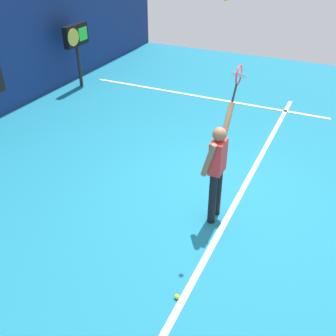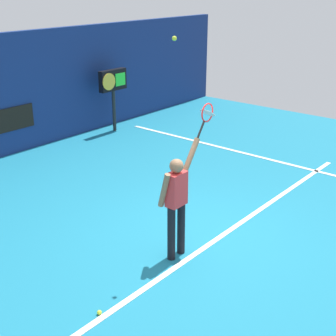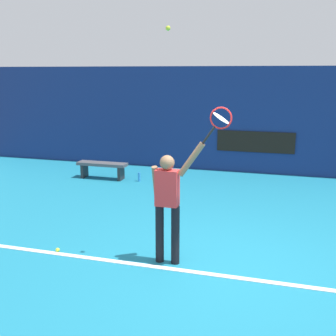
{
  "view_description": "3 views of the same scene",
  "coord_description": "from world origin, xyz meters",
  "px_view_note": "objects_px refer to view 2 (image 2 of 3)",
  "views": [
    {
      "loc": [
        -5.89,
        -1.69,
        4.28
      ],
      "look_at": [
        -1.1,
        0.57,
        1.0
      ],
      "focal_mm": 42.51,
      "sensor_mm": 36.0,
      "label": 1
    },
    {
      "loc": [
        -6.12,
        -4.41,
        4.24
      ],
      "look_at": [
        -0.49,
        0.27,
        1.37
      ],
      "focal_mm": 51.65,
      "sensor_mm": 36.0,
      "label": 2
    },
    {
      "loc": [
        0.95,
        -5.92,
        2.88
      ],
      "look_at": [
        -0.78,
        -0.01,
        1.47
      ],
      "focal_mm": 45.02,
      "sensor_mm": 36.0,
      "label": 3
    }
  ],
  "objects_px": {
    "tennis_ball": "(174,38)",
    "spare_ball": "(99,312)",
    "scoreboard_clock": "(113,83)",
    "tennis_player": "(176,200)",
    "tennis_racket": "(207,115)"
  },
  "relations": [
    {
      "from": "tennis_player",
      "to": "tennis_ball",
      "type": "bearing_deg",
      "value": 103.95
    },
    {
      "from": "scoreboard_clock",
      "to": "tennis_player",
      "type": "bearing_deg",
      "value": -126.49
    },
    {
      "from": "scoreboard_clock",
      "to": "tennis_ball",
      "type": "bearing_deg",
      "value": -126.8
    },
    {
      "from": "tennis_racket",
      "to": "tennis_ball",
      "type": "bearing_deg",
      "value": 176.05
    },
    {
      "from": "scoreboard_clock",
      "to": "spare_ball",
      "type": "distance_m",
      "value": 8.67
    },
    {
      "from": "tennis_ball",
      "to": "spare_ball",
      "type": "bearing_deg",
      "value": -173.91
    },
    {
      "from": "spare_ball",
      "to": "tennis_player",
      "type": "bearing_deg",
      "value": 4.57
    },
    {
      "from": "tennis_player",
      "to": "scoreboard_clock",
      "type": "relative_size",
      "value": 1.05
    },
    {
      "from": "tennis_player",
      "to": "tennis_racket",
      "type": "distance_m",
      "value": 1.43
    },
    {
      "from": "tennis_ball",
      "to": "scoreboard_clock",
      "type": "bearing_deg",
      "value": 53.2
    },
    {
      "from": "tennis_ball",
      "to": "spare_ball",
      "type": "xyz_separation_m",
      "value": [
        -1.83,
        -0.2,
        -3.43
      ]
    },
    {
      "from": "tennis_ball",
      "to": "scoreboard_clock",
      "type": "distance_m",
      "value": 7.48
    },
    {
      "from": "scoreboard_clock",
      "to": "spare_ball",
      "type": "height_order",
      "value": "scoreboard_clock"
    },
    {
      "from": "tennis_racket",
      "to": "scoreboard_clock",
      "type": "height_order",
      "value": "tennis_racket"
    },
    {
      "from": "tennis_racket",
      "to": "scoreboard_clock",
      "type": "relative_size",
      "value": 0.33
    }
  ]
}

